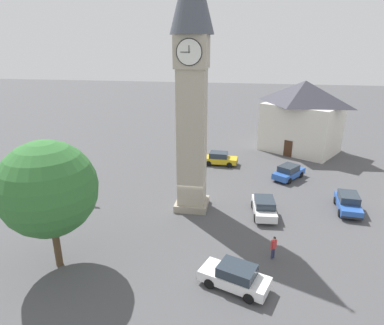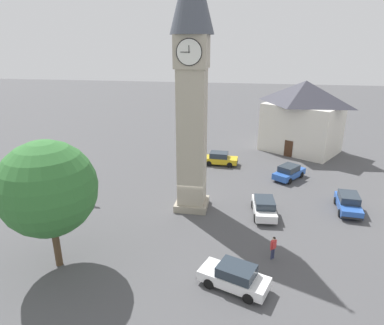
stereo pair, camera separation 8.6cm
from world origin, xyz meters
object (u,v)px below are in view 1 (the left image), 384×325
object	(u,v)px
car_black_far	(289,172)
tree	(48,189)
clock_tower	(192,65)
car_silver_kerb	(264,207)
car_blue_kerb	(235,277)
pedestrian	(274,246)
car_red_corner	(220,158)
car_white_side	(348,203)
building_terrace_right	(302,116)
road_sign	(87,181)

from	to	relation	value
car_black_far	tree	size ratio (longest dim) A/B	0.51
clock_tower	car_silver_kerb	distance (m)	13.01
car_blue_kerb	car_black_far	size ratio (longest dim) A/B	1.03
car_black_far	pedestrian	bearing A→B (deg)	80.56
car_silver_kerb	car_red_corner	distance (m)	12.80
car_black_far	clock_tower	bearing A→B (deg)	42.18
car_white_side	building_terrace_right	xyz separation A→B (m)	(1.96, -17.22, 3.99)
car_blue_kerb	car_white_side	world-z (taller)	same
car_silver_kerb	tree	size ratio (longest dim) A/B	0.51
building_terrace_right	pedestrian	bearing A→B (deg)	79.25
car_blue_kerb	car_white_side	bearing A→B (deg)	-128.78
car_blue_kerb	building_terrace_right	xyz separation A→B (m)	(-7.21, -28.64, 3.99)
car_blue_kerb	car_red_corner	bearing A→B (deg)	-82.36
tree	pedestrian	bearing A→B (deg)	-167.61
car_red_corner	building_terrace_right	xyz separation A→B (m)	(-10.07, -7.36, 3.99)
car_blue_kerb	car_silver_kerb	distance (m)	9.63
pedestrian	tree	bearing A→B (deg)	12.39
car_silver_kerb	road_sign	bearing A→B (deg)	-0.39
car_red_corner	building_terrace_right	bearing A→B (deg)	-143.82
road_sign	car_silver_kerb	bearing A→B (deg)	179.61
tree	building_terrace_right	distance (m)	33.98
road_sign	clock_tower	bearing A→B (deg)	-178.22
pedestrian	building_terrace_right	xyz separation A→B (m)	(-4.81, -25.36, 3.74)
car_black_far	building_terrace_right	world-z (taller)	building_terrace_right
car_white_side	building_terrace_right	bearing A→B (deg)	-83.50
clock_tower	road_sign	bearing A→B (deg)	1.78
road_sign	building_terrace_right	bearing A→B (deg)	-137.80
clock_tower	car_black_far	distance (m)	16.77
car_silver_kerb	building_terrace_right	xyz separation A→B (m)	(-5.23, -19.22, 3.99)
tree	building_terrace_right	xyz separation A→B (m)	(-18.64, -28.40, -0.70)
tree	clock_tower	bearing A→B (deg)	-126.85
clock_tower	pedestrian	size ratio (longest dim) A/B	12.30
clock_tower	road_sign	world-z (taller)	clock_tower
car_red_corner	pedestrian	bearing A→B (deg)	106.28
tree	road_sign	xyz separation A→B (m)	(2.44, -9.29, -3.55)
car_white_side	car_black_far	xyz separation A→B (m)	(4.32, -6.65, 0.00)
car_blue_kerb	car_white_side	distance (m)	14.65
road_sign	car_white_side	bearing A→B (deg)	-175.31
clock_tower	car_red_corner	distance (m)	16.23
clock_tower	building_terrace_right	size ratio (longest dim) A/B	1.77
car_red_corner	car_black_far	distance (m)	8.35
building_terrace_right	clock_tower	bearing A→B (deg)	58.66
car_silver_kerb	car_blue_kerb	bearing A→B (deg)	78.11
clock_tower	tree	bearing A→B (deg)	53.15
car_silver_kerb	car_white_side	bearing A→B (deg)	-164.46
car_red_corner	car_black_far	size ratio (longest dim) A/B	0.96
road_sign	tree	bearing A→B (deg)	104.70
car_black_far	building_terrace_right	distance (m)	11.54
pedestrian	car_silver_kerb	bearing A→B (deg)	-86.11
building_terrace_right	car_blue_kerb	bearing A→B (deg)	75.86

